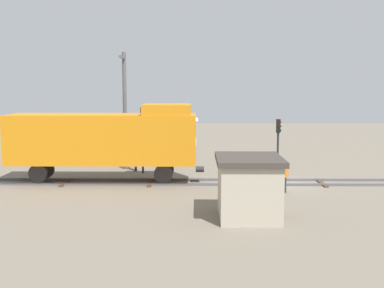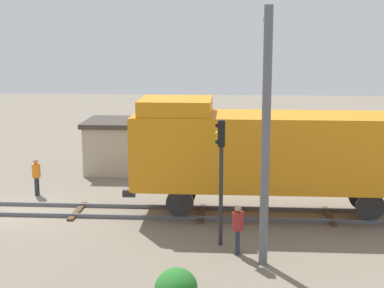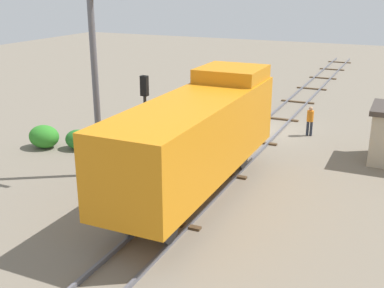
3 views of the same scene
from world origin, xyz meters
name	(u,v)px [view 1 (image 1 of 3)]	position (x,y,z in m)	size (l,w,h in m)	color
ground_plane	(279,183)	(0.00, 0.00, 0.00)	(92.63, 92.63, 0.00)	#756B5B
railway_track	(279,182)	(0.00, 0.00, 0.07)	(2.40, 61.75, 0.16)	#595960
locomotive	(106,138)	(0.00, 10.36, 2.77)	(2.90, 11.60, 4.60)	orange
traffic_signal_near	(278,136)	(3.20, -0.46, 2.56)	(0.32, 0.34, 3.65)	#262628
traffic_signal_mid	(143,128)	(3.40, 8.55, 3.07)	(0.32, 0.34, 4.43)	#262628
worker_near_track	(285,175)	(-2.40, 0.08, 1.00)	(0.38, 0.38, 1.70)	#262B38
worker_by_signal	(136,157)	(4.20, 9.15, 1.00)	(0.38, 0.38, 1.70)	#262B38
catenary_mast	(125,108)	(4.94, 9.96, 4.32)	(1.94, 0.28, 8.15)	#595960
relay_hut	(249,187)	(-7.50, 2.61, 1.39)	(3.50, 2.90, 2.74)	#B2A893
bush_near	(164,155)	(8.13, 7.45, 0.52)	(1.42, 1.17, 1.04)	#266D26
bush_far	(159,151)	(9.92, 8.00, 0.61)	(1.67, 1.36, 1.21)	#2E8026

